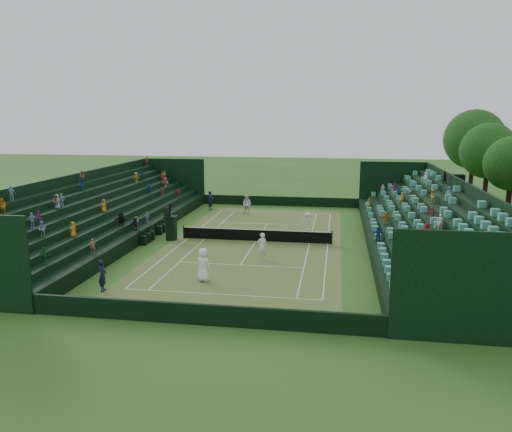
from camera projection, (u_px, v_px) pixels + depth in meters
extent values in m
plane|color=#2B581C|center=(256.00, 241.00, 38.50)|extent=(160.00, 160.00, 0.00)
cube|color=#3D7E2A|center=(256.00, 241.00, 38.50)|extent=(12.97, 26.77, 0.01)
cube|color=black|center=(280.00, 201.00, 53.77)|extent=(17.17, 0.20, 1.00)
cube|color=black|center=(201.00, 314.00, 23.03)|extent=(17.17, 0.20, 1.00)
cube|color=black|center=(368.00, 239.00, 37.06)|extent=(0.20, 31.77, 1.00)
cube|color=black|center=(151.00, 231.00, 39.73)|extent=(0.20, 31.77, 1.00)
cube|color=black|center=(375.00, 240.00, 36.98)|extent=(0.80, 32.00, 1.00)
cube|color=black|center=(387.00, 237.00, 36.81)|extent=(0.80, 32.00, 1.45)
cube|color=black|center=(398.00, 235.00, 36.64)|extent=(0.80, 32.00, 1.90)
cube|color=black|center=(409.00, 232.00, 36.47)|extent=(0.80, 32.00, 2.35)
cube|color=black|center=(421.00, 229.00, 36.30)|extent=(0.80, 32.00, 2.80)
cube|color=black|center=(433.00, 227.00, 36.13)|extent=(0.80, 32.00, 3.25)
cube|color=black|center=(444.00, 224.00, 35.96)|extent=(0.80, 32.00, 3.70)
cube|color=black|center=(456.00, 221.00, 35.79)|extent=(0.80, 32.00, 4.15)
cube|color=black|center=(464.00, 216.00, 35.64)|extent=(0.20, 32.00, 4.90)
cube|color=black|center=(145.00, 231.00, 39.81)|extent=(0.80, 32.00, 1.00)
cube|color=black|center=(135.00, 228.00, 39.90)|extent=(0.80, 32.00, 1.45)
cube|color=black|center=(126.00, 225.00, 39.98)|extent=(0.80, 32.00, 1.90)
cube|color=black|center=(116.00, 222.00, 40.06)|extent=(0.80, 32.00, 2.35)
cube|color=black|center=(107.00, 219.00, 40.14)|extent=(0.80, 32.00, 2.80)
cube|color=black|center=(97.00, 215.00, 40.22)|extent=(0.80, 32.00, 3.25)
cube|color=black|center=(88.00, 212.00, 40.30)|extent=(0.80, 32.00, 3.70)
cube|color=black|center=(79.00, 209.00, 40.39)|extent=(0.80, 32.00, 4.15)
cube|color=black|center=(73.00, 205.00, 40.39)|extent=(0.20, 32.00, 4.90)
cylinder|color=black|center=(184.00, 232.00, 39.30)|extent=(0.10, 0.10, 1.06)
cylinder|color=black|center=(332.00, 238.00, 37.48)|extent=(0.10, 0.10, 1.06)
cube|color=black|center=(256.00, 236.00, 38.41)|extent=(11.57, 0.02, 0.86)
cube|color=white|center=(256.00, 230.00, 38.31)|extent=(11.57, 0.04, 0.07)
cylinder|color=black|center=(445.00, 196.00, 51.01)|extent=(0.16, 0.16, 3.00)
cylinder|color=black|center=(460.00, 196.00, 50.77)|extent=(0.16, 0.16, 3.00)
cube|color=black|center=(454.00, 178.00, 50.54)|extent=(2.00, 1.00, 0.80)
cylinder|color=black|center=(508.00, 204.00, 47.03)|extent=(0.50, 0.50, 2.79)
sphere|color=#123F12|center=(512.00, 164.00, 46.29)|extent=(5.10, 5.10, 5.10)
cylinder|color=black|center=(485.00, 192.00, 53.01)|extent=(0.50, 0.50, 3.20)
sphere|color=#123F12|center=(489.00, 151.00, 52.16)|extent=(5.84, 5.84, 5.84)
cylinder|color=black|center=(470.00, 183.00, 57.94)|extent=(0.50, 0.50, 3.71)
sphere|color=#123F12|center=(474.00, 139.00, 56.95)|extent=(6.79, 6.79, 6.79)
cube|color=black|center=(171.00, 229.00, 38.79)|extent=(0.70, 0.70, 1.81)
cube|color=black|center=(171.00, 217.00, 38.61)|extent=(0.90, 0.90, 0.10)
cube|color=black|center=(166.00, 212.00, 38.59)|extent=(0.08, 0.90, 0.70)
imported|color=black|center=(171.00, 210.00, 38.51)|extent=(0.40, 0.49, 0.93)
cube|color=black|center=(144.00, 240.00, 37.34)|extent=(0.46, 0.46, 0.73)
cube|color=black|center=(140.00, 234.00, 37.29)|extent=(0.05, 0.46, 0.46)
cube|color=black|center=(147.00, 238.00, 38.11)|extent=(0.46, 0.46, 0.73)
cube|color=black|center=(144.00, 232.00, 38.06)|extent=(0.05, 0.46, 0.46)
cube|color=black|center=(151.00, 235.00, 38.89)|extent=(0.46, 0.46, 0.73)
cube|color=black|center=(148.00, 230.00, 38.83)|extent=(0.05, 0.46, 0.46)
cube|color=black|center=(159.00, 230.00, 40.63)|extent=(0.46, 0.46, 0.73)
cube|color=black|center=(156.00, 225.00, 40.58)|extent=(0.05, 0.46, 0.46)
cube|color=black|center=(163.00, 228.00, 41.40)|extent=(0.46, 0.46, 0.73)
cube|color=black|center=(160.00, 223.00, 41.35)|extent=(0.05, 0.46, 0.46)
cube|color=black|center=(166.00, 226.00, 42.18)|extent=(0.46, 0.46, 0.73)
cube|color=black|center=(163.00, 221.00, 42.12)|extent=(0.05, 0.46, 0.46)
imported|color=white|center=(203.00, 265.00, 29.03)|extent=(1.14, 0.97, 1.99)
imported|color=white|center=(262.00, 246.00, 33.41)|extent=(0.80, 0.69, 1.85)
imported|color=silver|center=(247.00, 204.00, 49.12)|extent=(1.12, 0.99, 1.93)
imported|color=white|center=(308.00, 221.00, 42.01)|extent=(1.03, 0.62, 1.57)
imported|color=black|center=(211.00, 201.00, 51.28)|extent=(0.64, 0.81, 1.94)
imported|color=black|center=(103.00, 276.00, 27.40)|extent=(0.57, 0.73, 1.77)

